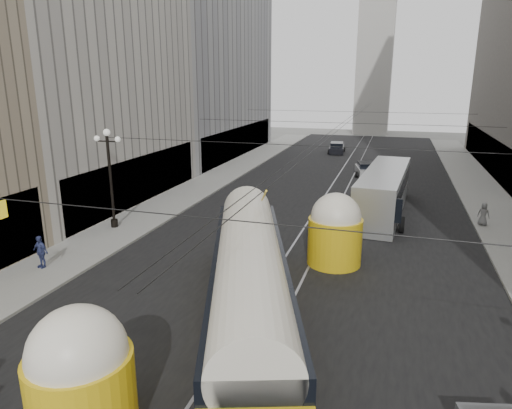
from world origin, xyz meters
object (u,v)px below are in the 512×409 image
Objects in this scene: streetcar at (249,279)px; city_bus at (384,190)px; pedestrian_sidewalk_left at (40,252)px; pedestrian_sidewalk_right at (483,214)px.

city_bus is (4.56, 17.69, -0.15)m from streetcar.
city_bus is at bearing 54.39° from pedestrian_sidewalk_left.
pedestrian_sidewalk_left is at bearing 54.75° from pedestrian_sidewalk_right.
streetcar is 11.15× the size of pedestrian_sidewalk_right.
pedestrian_sidewalk_left is at bearing 170.95° from streetcar.
pedestrian_sidewalk_right is (11.00, 16.19, -1.00)m from streetcar.
pedestrian_sidewalk_right is at bearing 55.80° from streetcar.
pedestrian_sidewalk_right is (6.44, -1.50, -0.85)m from city_bus.
streetcar is at bearing -104.45° from city_bus.
pedestrian_sidewalk_left is at bearing -136.00° from city_bus.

